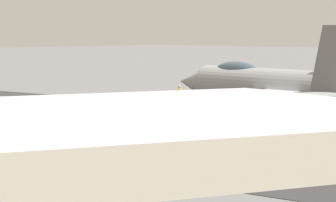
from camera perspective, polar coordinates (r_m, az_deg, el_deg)
ground_plane at (r=46.66m, az=6.75°, el=-2.40°), size 400.00×400.00×0.00m
runway_strip at (r=46.64m, az=6.77°, el=-2.38°), size 240.00×26.00×0.02m
fighter_jet at (r=48.60m, az=6.64°, el=0.84°), size 16.49×14.34×5.70m
crew_person at (r=64.66m, az=0.70°, el=0.25°), size 0.48×0.59×1.63m
marker_cone_mid at (r=60.59m, az=10.15°, el=-0.61°), size 0.44×0.44×0.55m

